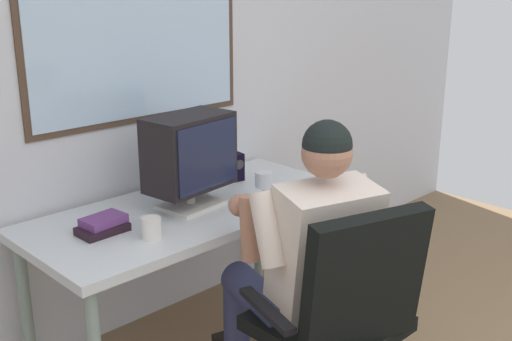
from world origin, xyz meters
The scene contains 10 objects.
wall_rear centered at (0.00, 2.57, 1.31)m, with size 5.95×0.08×2.59m.
desk centered at (0.08, 2.16, 0.65)m, with size 1.55×0.71×0.72m.
office_chair centered at (0.08, 1.27, 0.54)m, with size 0.67×0.64×0.96m.
person_seated centered at (0.15, 1.53, 0.64)m, with size 0.65×0.85×1.24m.
crt_monitor centered at (0.07, 2.16, 0.97)m, with size 0.42×0.27×0.43m.
wine_glass centered at (0.35, 1.97, 0.82)m, with size 0.08×0.08×0.15m.
desk_speaker centered at (0.48, 2.30, 0.79)m, with size 0.08×0.08×0.14m.
book_stack centered at (-0.39, 2.17, 0.75)m, with size 0.21×0.14×0.07m.
cd_case centered at (0.57, 2.01, 0.72)m, with size 0.15×0.14×0.01m.
coffee_mug centered at (-0.28, 1.98, 0.76)m, with size 0.08×0.08×0.09m.
Camera 1 is at (-1.62, -0.01, 1.73)m, focal length 44.39 mm.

